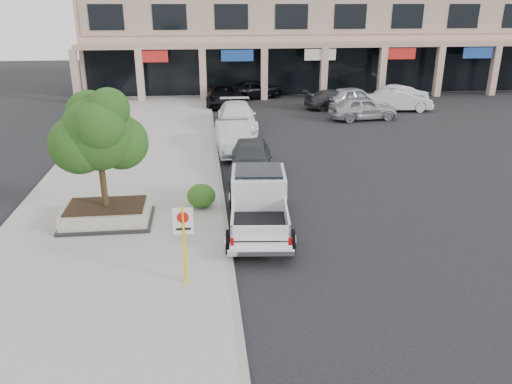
{
  "coord_description": "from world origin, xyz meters",
  "views": [
    {
      "loc": [
        -2.26,
        -14.26,
        7.61
      ],
      "look_at": [
        -0.51,
        1.5,
        1.55
      ],
      "focal_mm": 35.0,
      "sensor_mm": 36.0,
      "label": 1
    }
  ],
  "objects_px": {
    "pickup_truck": "(259,204)",
    "lot_car_c": "(337,99)",
    "curb_car_b": "(234,137)",
    "curb_car_c": "(237,117)",
    "lot_car_d": "(255,89)",
    "lot_car_a": "(363,108)",
    "lot_car_e": "(353,97)",
    "curb_car_a": "(251,158)",
    "planter": "(107,214)",
    "no_parking_sign": "(184,235)",
    "planter_tree": "(103,133)",
    "curb_car_d": "(224,95)",
    "lot_car_f": "(402,94)",
    "lot_car_b": "(399,100)"
  },
  "relations": [
    {
      "from": "pickup_truck",
      "to": "lot_car_c",
      "type": "xyz_separation_m",
      "value": [
        8.35,
        20.63,
        -0.22
      ]
    },
    {
      "from": "curb_car_b",
      "to": "curb_car_c",
      "type": "height_order",
      "value": "curb_car_c"
    },
    {
      "from": "lot_car_c",
      "to": "lot_car_d",
      "type": "xyz_separation_m",
      "value": [
        -5.63,
        5.35,
        0.01
      ]
    },
    {
      "from": "lot_car_a",
      "to": "lot_car_e",
      "type": "xyz_separation_m",
      "value": [
        0.48,
        3.85,
        0.04
      ]
    },
    {
      "from": "curb_car_a",
      "to": "planter",
      "type": "bearing_deg",
      "value": -131.65
    },
    {
      "from": "no_parking_sign",
      "to": "lot_car_d",
      "type": "height_order",
      "value": "no_parking_sign"
    },
    {
      "from": "planter_tree",
      "to": "lot_car_a",
      "type": "bearing_deg",
      "value": 47.76
    },
    {
      "from": "lot_car_c",
      "to": "lot_car_e",
      "type": "relative_size",
      "value": 1.01
    },
    {
      "from": "curb_car_d",
      "to": "lot_car_f",
      "type": "height_order",
      "value": "curb_car_d"
    },
    {
      "from": "lot_car_b",
      "to": "lot_car_c",
      "type": "xyz_separation_m",
      "value": [
        -4.39,
        1.27,
        -0.07
      ]
    },
    {
      "from": "no_parking_sign",
      "to": "lot_car_f",
      "type": "height_order",
      "value": "no_parking_sign"
    },
    {
      "from": "planter_tree",
      "to": "lot_car_a",
      "type": "distance_m",
      "value": 21.65
    },
    {
      "from": "curb_car_c",
      "to": "curb_car_d",
      "type": "xyz_separation_m",
      "value": [
        -0.39,
        8.29,
        -0.05
      ]
    },
    {
      "from": "planter_tree",
      "to": "curb_car_d",
      "type": "bearing_deg",
      "value": 76.77
    },
    {
      "from": "lot_car_d",
      "to": "lot_car_e",
      "type": "xyz_separation_m",
      "value": [
        6.92,
        -5.32,
        0.11
      ]
    },
    {
      "from": "no_parking_sign",
      "to": "lot_car_e",
      "type": "height_order",
      "value": "no_parking_sign"
    },
    {
      "from": "lot_car_d",
      "to": "planter_tree",
      "type": "bearing_deg",
      "value": 140.16
    },
    {
      "from": "lot_car_a",
      "to": "lot_car_f",
      "type": "distance_m",
      "value": 7.33
    },
    {
      "from": "planter",
      "to": "planter_tree",
      "type": "distance_m",
      "value": 2.95
    },
    {
      "from": "curb_car_b",
      "to": "curb_car_c",
      "type": "relative_size",
      "value": 0.86
    },
    {
      "from": "no_parking_sign",
      "to": "curb_car_d",
      "type": "bearing_deg",
      "value": 84.81
    },
    {
      "from": "planter_tree",
      "to": "lot_car_c",
      "type": "distance_m",
      "value": 24.14
    },
    {
      "from": "curb_car_c",
      "to": "lot_car_b",
      "type": "relative_size",
      "value": 1.21
    },
    {
      "from": "planter",
      "to": "planter_tree",
      "type": "xyz_separation_m",
      "value": [
        0.13,
        0.15,
        2.94
      ]
    },
    {
      "from": "curb_car_b",
      "to": "lot_car_b",
      "type": "distance_m",
      "value": 16.08
    },
    {
      "from": "lot_car_a",
      "to": "lot_car_f",
      "type": "height_order",
      "value": "lot_car_a"
    },
    {
      "from": "planter",
      "to": "curb_car_c",
      "type": "bearing_deg",
      "value": 67.77
    },
    {
      "from": "curb_car_b",
      "to": "pickup_truck",
      "type": "bearing_deg",
      "value": -90.25
    },
    {
      "from": "no_parking_sign",
      "to": "lot_car_b",
      "type": "distance_m",
      "value": 27.69
    },
    {
      "from": "no_parking_sign",
      "to": "lot_car_b",
      "type": "height_order",
      "value": "no_parking_sign"
    },
    {
      "from": "curb_car_d",
      "to": "lot_car_b",
      "type": "bearing_deg",
      "value": -12.73
    },
    {
      "from": "planter_tree",
      "to": "curb_car_b",
      "type": "distance_m",
      "value": 10.62
    },
    {
      "from": "curb_car_c",
      "to": "lot_car_c",
      "type": "relative_size",
      "value": 1.17
    },
    {
      "from": "no_parking_sign",
      "to": "curb_car_c",
      "type": "bearing_deg",
      "value": 81.32
    },
    {
      "from": "no_parking_sign",
      "to": "lot_car_f",
      "type": "distance_m",
      "value": 30.83
    },
    {
      "from": "planter",
      "to": "lot_car_d",
      "type": "bearing_deg",
      "value": 72.11
    },
    {
      "from": "no_parking_sign",
      "to": "curb_car_a",
      "type": "xyz_separation_m",
      "value": [
        2.82,
        9.65,
        -0.82
      ]
    },
    {
      "from": "curb_car_a",
      "to": "curb_car_d",
      "type": "height_order",
      "value": "curb_car_a"
    },
    {
      "from": "lot_car_d",
      "to": "lot_car_f",
      "type": "bearing_deg",
      "value": -130.38
    },
    {
      "from": "lot_car_b",
      "to": "curb_car_d",
      "type": "bearing_deg",
      "value": 75.7
    },
    {
      "from": "pickup_truck",
      "to": "curb_car_a",
      "type": "height_order",
      "value": "pickup_truck"
    },
    {
      "from": "lot_car_a",
      "to": "lot_car_d",
      "type": "bearing_deg",
      "value": 28.57
    },
    {
      "from": "curb_car_a",
      "to": "lot_car_f",
      "type": "distance_m",
      "value": 21.35
    },
    {
      "from": "curb_car_d",
      "to": "lot_car_d",
      "type": "relative_size",
      "value": 1.08
    },
    {
      "from": "lot_car_b",
      "to": "curb_car_a",
      "type": "bearing_deg",
      "value": 139.11
    },
    {
      "from": "lot_car_f",
      "to": "lot_car_a",
      "type": "bearing_deg",
      "value": 117.81
    },
    {
      "from": "curb_car_a",
      "to": "lot_car_b",
      "type": "relative_size",
      "value": 1.01
    },
    {
      "from": "curb_car_c",
      "to": "lot_car_f",
      "type": "xyz_separation_m",
      "value": [
        13.77,
        7.43,
        -0.11
      ]
    },
    {
      "from": "curb_car_b",
      "to": "lot_car_f",
      "type": "xyz_separation_m",
      "value": [
        14.32,
        12.36,
        -0.09
      ]
    },
    {
      "from": "curb_car_d",
      "to": "pickup_truck",
      "type": "bearing_deg",
      "value": -86.33
    }
  ]
}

